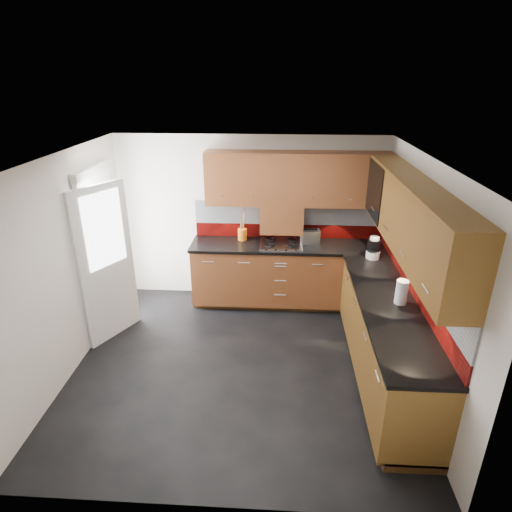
# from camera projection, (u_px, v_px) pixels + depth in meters

# --- Properties ---
(room) EXTENTS (4.00, 3.80, 2.64)m
(room) POSITION_uv_depth(u_px,v_px,m) (238.00, 246.00, 4.43)
(room) COLOR black
(base_cabinets) EXTENTS (2.70, 3.20, 0.95)m
(base_cabinets) POSITION_uv_depth(u_px,v_px,m) (328.00, 304.00, 5.45)
(base_cabinets) COLOR #5F2D15
(base_cabinets) RESTS_ON room
(countertop) EXTENTS (2.72, 3.22, 0.04)m
(countertop) POSITION_uv_depth(u_px,v_px,m) (330.00, 271.00, 5.25)
(countertop) COLOR black
(countertop) RESTS_ON base_cabinets
(backsplash) EXTENTS (2.70, 3.20, 0.54)m
(backsplash) POSITION_uv_depth(u_px,v_px,m) (348.00, 242.00, 5.33)
(backsplash) COLOR #6C0B09
(backsplash) RESTS_ON countertop
(upper_cabinets) EXTENTS (2.50, 3.20, 0.72)m
(upper_cabinets) POSITION_uv_depth(u_px,v_px,m) (350.00, 196.00, 4.95)
(upper_cabinets) COLOR #5F2D15
(upper_cabinets) RESTS_ON room
(extractor_hood) EXTENTS (0.60, 0.33, 0.40)m
(extractor_hood) POSITION_uv_depth(u_px,v_px,m) (282.00, 218.00, 6.00)
(extractor_hood) COLOR #5F2D15
(extractor_hood) RESTS_ON room
(glass_cabinet) EXTENTS (0.32, 0.80, 0.66)m
(glass_cabinet) POSITION_uv_depth(u_px,v_px,m) (387.00, 189.00, 5.17)
(glass_cabinet) COLOR black
(glass_cabinet) RESTS_ON room
(back_door) EXTENTS (0.42, 1.19, 2.04)m
(back_door) POSITION_uv_depth(u_px,v_px,m) (105.00, 255.00, 5.40)
(back_door) COLOR white
(back_door) RESTS_ON room
(gas_hob) EXTENTS (0.59, 0.52, 0.05)m
(gas_hob) POSITION_uv_depth(u_px,v_px,m) (281.00, 244.00, 5.97)
(gas_hob) COLOR silver
(gas_hob) RESTS_ON countertop
(utensil_pot) EXTENTS (0.13, 0.13, 0.47)m
(utensil_pot) POSITION_uv_depth(u_px,v_px,m) (242.00, 233.00, 6.13)
(utensil_pot) COLOR #C96712
(utensil_pot) RESTS_ON countertop
(toaster) EXTENTS (0.29, 0.19, 0.20)m
(toaster) POSITION_uv_depth(u_px,v_px,m) (310.00, 236.00, 6.01)
(toaster) COLOR silver
(toaster) RESTS_ON countertop
(food_processor) EXTENTS (0.18, 0.18, 0.30)m
(food_processor) POSITION_uv_depth(u_px,v_px,m) (374.00, 248.00, 5.50)
(food_processor) COLOR white
(food_processor) RESTS_ON countertop
(paper_towel) EXTENTS (0.16, 0.16, 0.26)m
(paper_towel) POSITION_uv_depth(u_px,v_px,m) (402.00, 292.00, 4.42)
(paper_towel) COLOR white
(paper_towel) RESTS_ON countertop
(orange_cloth) EXTENTS (0.17, 0.16, 0.01)m
(orange_cloth) POSITION_uv_depth(u_px,v_px,m) (372.00, 258.00, 5.55)
(orange_cloth) COLOR #F1471A
(orange_cloth) RESTS_ON countertop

